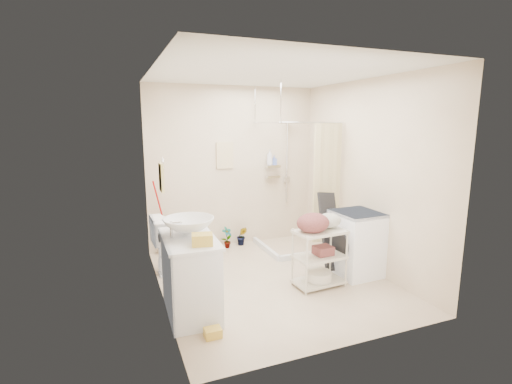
# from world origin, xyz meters

# --- Properties ---
(floor) EXTENTS (3.20, 3.20, 0.00)m
(floor) POSITION_xyz_m (0.00, 0.00, 0.00)
(floor) COLOR beige
(floor) RESTS_ON ground
(ceiling) EXTENTS (2.80, 3.20, 0.04)m
(ceiling) POSITION_xyz_m (0.00, 0.00, 2.60)
(ceiling) COLOR silver
(ceiling) RESTS_ON ground
(wall_back) EXTENTS (2.80, 0.04, 2.60)m
(wall_back) POSITION_xyz_m (0.00, 1.60, 1.30)
(wall_back) COLOR beige
(wall_back) RESTS_ON ground
(wall_front) EXTENTS (2.80, 0.04, 2.60)m
(wall_front) POSITION_xyz_m (0.00, -1.60, 1.30)
(wall_front) COLOR beige
(wall_front) RESTS_ON ground
(wall_left) EXTENTS (0.04, 3.20, 2.60)m
(wall_left) POSITION_xyz_m (-1.40, 0.00, 1.30)
(wall_left) COLOR beige
(wall_left) RESTS_ON ground
(wall_right) EXTENTS (0.04, 3.20, 2.60)m
(wall_right) POSITION_xyz_m (1.40, 0.00, 1.30)
(wall_right) COLOR beige
(wall_right) RESTS_ON ground
(vanity) EXTENTS (0.56, 0.97, 0.84)m
(vanity) POSITION_xyz_m (-1.16, -0.45, 0.42)
(vanity) COLOR silver
(vanity) RESTS_ON ground
(sink) EXTENTS (0.69, 0.69, 0.19)m
(sink) POSITION_xyz_m (-1.14, -0.36, 0.93)
(sink) COLOR silver
(sink) RESTS_ON vanity
(counter_basket) EXTENTS (0.23, 0.19, 0.11)m
(counter_basket) POSITION_xyz_m (-1.09, -0.74, 0.90)
(counter_basket) COLOR gold
(counter_basket) RESTS_ON vanity
(floor_basket) EXTENTS (0.23, 0.18, 0.12)m
(floor_basket) POSITION_xyz_m (-1.07, -1.01, 0.06)
(floor_basket) COLOR #E8C045
(floor_basket) RESTS_ON ground
(toilet) EXTENTS (0.80, 0.48, 0.80)m
(toilet) POSITION_xyz_m (-1.04, 0.71, 0.40)
(toilet) COLOR white
(toilet) RESTS_ON ground
(mop) EXTENTS (0.15, 0.15, 1.16)m
(mop) POSITION_xyz_m (-1.22, 1.51, 0.58)
(mop) COLOR #9F0806
(mop) RESTS_ON ground
(potted_plant_a) EXTENTS (0.22, 0.19, 0.35)m
(potted_plant_a) POSITION_xyz_m (-0.19, 1.41, 0.18)
(potted_plant_a) COLOR #9A4C27
(potted_plant_a) RESTS_ON ground
(potted_plant_b) EXTENTS (0.21, 0.19, 0.31)m
(potted_plant_b) POSITION_xyz_m (0.09, 1.46, 0.16)
(potted_plant_b) COLOR #9B3C24
(potted_plant_b) RESTS_ON ground
(hanging_towel) EXTENTS (0.28, 0.03, 0.42)m
(hanging_towel) POSITION_xyz_m (-0.15, 1.58, 1.50)
(hanging_towel) COLOR beige
(hanging_towel) RESTS_ON wall_back
(towel_ring) EXTENTS (0.04, 0.22, 0.34)m
(towel_ring) POSITION_xyz_m (-1.38, -0.20, 1.47)
(towel_ring) COLOR #EBDF8C
(towel_ring) RESTS_ON wall_left
(tp_holder) EXTENTS (0.08, 0.12, 0.14)m
(tp_holder) POSITION_xyz_m (-1.36, 0.05, 0.72)
(tp_holder) COLOR silver
(tp_holder) RESTS_ON wall_left
(shower) EXTENTS (1.10, 1.10, 2.10)m
(shower) POSITION_xyz_m (0.85, 1.05, 1.05)
(shower) COLOR silver
(shower) RESTS_ON ground
(shampoo_bottle_a) EXTENTS (0.12, 0.12, 0.26)m
(shampoo_bottle_a) POSITION_xyz_m (0.61, 1.51, 1.45)
(shampoo_bottle_a) COLOR silver
(shampoo_bottle_a) RESTS_ON shower
(shampoo_bottle_b) EXTENTS (0.08, 0.08, 0.16)m
(shampoo_bottle_b) POSITION_xyz_m (0.70, 1.53, 1.40)
(shampoo_bottle_b) COLOR #5167B8
(shampoo_bottle_b) RESTS_ON shower
(washing_machine) EXTENTS (0.61, 0.63, 0.86)m
(washing_machine) POSITION_xyz_m (1.14, -0.23, 0.43)
(washing_machine) COLOR white
(washing_machine) RESTS_ON ground
(laundry_rack) EXTENTS (0.65, 0.41, 0.86)m
(laundry_rack) POSITION_xyz_m (0.47, -0.37, 0.43)
(laundry_rack) COLOR beige
(laundry_rack) RESTS_ON ground
(ironing_board) EXTENTS (0.33, 0.17, 1.12)m
(ironing_board) POSITION_xyz_m (0.87, 0.02, 0.56)
(ironing_board) COLOR black
(ironing_board) RESTS_ON ground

